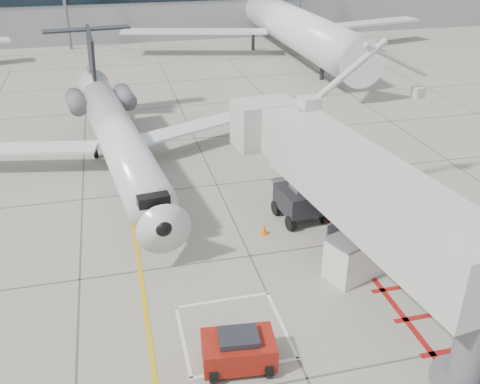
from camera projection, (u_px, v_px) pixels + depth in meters
name	position (u px, v px, depth m)	size (l,w,h in m)	color
ground_plane	(274.00, 308.00, 22.47)	(260.00, 260.00, 0.00)	gray
regional_jet	(122.00, 128.00, 31.48)	(21.81, 27.50, 7.21)	silver
jet_bridge	(369.00, 206.00, 22.50)	(8.99, 18.97, 7.59)	beige
pushback_tug	(238.00, 349.00, 19.26)	(2.62, 1.64, 1.53)	maroon
baggage_cart	(348.00, 234.00, 26.62)	(1.93, 1.22, 1.22)	#525256
ground_power_unit	(355.00, 256.00, 24.11)	(2.59, 1.51, 2.05)	silver
cone_nose	(138.00, 232.00, 27.45)	(0.35, 0.35, 0.49)	#DC4F0B
cone_side	(264.00, 229.00, 27.61)	(0.40, 0.40, 0.56)	orange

